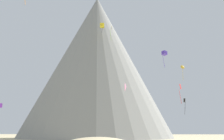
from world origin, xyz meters
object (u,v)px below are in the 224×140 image
object	(u,v)px
kite_pink_low	(126,87)
kite_red_low	(180,90)
kite_white_high	(111,28)
kite_yellow_high	(102,26)
rock_massif	(97,69)
kite_indigo_mid	(164,53)
kite_black_low	(185,103)
kite_gold_mid	(183,67)
kite_violet_low	(0,106)

from	to	relation	value
kite_pink_low	kite_red_low	distance (m)	20.33
kite_white_high	kite_yellow_high	bearing A→B (deg)	-104.58
kite_white_high	rock_massif	bearing A→B (deg)	-174.65
kite_indigo_mid	kite_pink_low	bearing A→B (deg)	104.83
kite_black_low	kite_indigo_mid	xyz separation A→B (m)	(-6.42, -14.24, 11.31)
rock_massif	kite_indigo_mid	bearing A→B (deg)	-57.26
kite_indigo_mid	kite_red_low	bearing A→B (deg)	-85.07
kite_gold_mid	kite_yellow_high	distance (m)	31.07
kite_yellow_high	kite_pink_low	bearing A→B (deg)	-87.02
rock_massif	kite_red_low	distance (m)	43.99
kite_red_low	kite_pink_low	bearing A→B (deg)	34.26
kite_violet_low	kite_gold_mid	xyz separation A→B (m)	(44.73, 31.98, 14.82)
kite_gold_mid	kite_black_low	size ratio (longest dim) A/B	1.12
kite_pink_low	kite_violet_low	xyz separation A→B (m)	(-27.96, 2.05, -3.37)
rock_massif	kite_gold_mid	xyz separation A→B (m)	(30.56, -13.56, -3.19)
kite_yellow_high	kite_black_low	bearing A→B (deg)	-31.12
rock_massif	kite_black_low	world-z (taller)	rock_massif
kite_red_low	kite_white_high	distance (m)	37.23
kite_violet_low	kite_black_low	distance (m)	49.82
kite_pink_low	kite_red_low	size ratio (longest dim) A/B	0.38
kite_gold_mid	kite_pink_low	bearing A→B (deg)	-133.30
kite_red_low	kite_black_low	xyz separation A→B (m)	(2.45, 10.64, -2.46)
kite_yellow_high	kite_indigo_mid	distance (m)	34.08
kite_violet_low	kite_gold_mid	size ratio (longest dim) A/B	0.19
kite_indigo_mid	kite_gold_mid	bearing A→B (deg)	-56.12
kite_red_low	kite_yellow_high	world-z (taller)	kite_yellow_high
kite_white_high	kite_indigo_mid	world-z (taller)	kite_white_high
kite_violet_low	kite_white_high	world-z (taller)	kite_white_high
kite_pink_low	kite_indigo_mid	bearing A→B (deg)	-42.39
kite_pink_low	rock_massif	bearing A→B (deg)	11.64
kite_gold_mid	kite_indigo_mid	bearing A→B (deg)	-125.89
kite_gold_mid	kite_black_low	distance (m)	14.85
rock_massif	kite_yellow_high	distance (m)	18.66
kite_red_low	kite_gold_mid	world-z (taller)	kite_gold_mid
rock_massif	kite_black_low	size ratio (longest dim) A/B	16.19
kite_pink_low	kite_red_low	bearing A→B (deg)	-44.99
rock_massif	kite_violet_low	distance (m)	50.98
kite_pink_low	kite_white_high	size ratio (longest dim) A/B	0.37
kite_white_high	kite_yellow_high	world-z (taller)	kite_yellow_high
kite_black_low	kite_indigo_mid	world-z (taller)	kite_indigo_mid
kite_black_low	kite_red_low	bearing A→B (deg)	150.65
kite_violet_low	kite_red_low	world-z (taller)	kite_red_low
kite_white_high	kite_indigo_mid	bearing A→B (deg)	11.56
kite_red_low	kite_gold_mid	bearing A→B (deg)	-116.23
rock_massif	kite_white_high	distance (m)	18.57
kite_violet_low	kite_red_low	xyz separation A→B (m)	(41.13, 13.38, 4.80)
kite_yellow_high	kite_red_low	bearing A→B (deg)	-52.46
kite_white_high	kite_black_low	xyz separation A→B (m)	(22.42, -8.74, -27.20)
kite_violet_low	kite_red_low	distance (m)	43.52
kite_black_low	kite_white_high	bearing A→B (deg)	52.34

